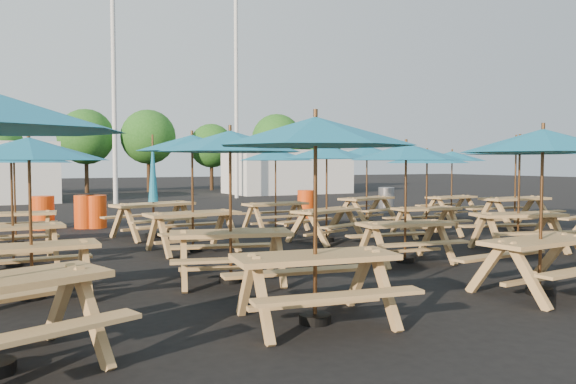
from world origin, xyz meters
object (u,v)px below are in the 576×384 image
picnic_unit_6 (192,149)px  picnic_unit_11 (276,159)px  picnic_unit_2 (11,160)px  picnic_unit_7 (153,195)px  waste_bin_2 (85,212)px  picnic_unit_10 (327,157)px  picnic_unit_15 (367,155)px  picnic_unit_18 (516,149)px  waste_bin_1 (43,213)px  picnic_unit_13 (520,152)px  picnic_unit_4 (315,142)px  waste_bin_3 (96,212)px  picnic_unit_1 (29,157)px  picnic_unit_5 (230,149)px  waste_bin_4 (306,204)px  picnic_unit_9 (406,158)px  picnic_unit_19 (452,160)px  picnic_unit_8 (543,149)px  picnic_unit_3 (14,160)px  picnic_unit_14 (427,162)px  waste_bin_5 (386,200)px

picnic_unit_6 → picnic_unit_11: (3.14, 2.49, -0.18)m
picnic_unit_2 → picnic_unit_7: (3.18, 2.70, -0.84)m
picnic_unit_7 → waste_bin_2: picnic_unit_7 is taller
picnic_unit_10 → picnic_unit_15: 4.17m
picnic_unit_10 → picnic_unit_18: (6.23, -0.04, 0.25)m
waste_bin_1 → picnic_unit_13: bearing=-45.6°
picnic_unit_4 → waste_bin_3: 11.15m
picnic_unit_15 → picnic_unit_2: bearing=-179.7°
picnic_unit_4 → picnic_unit_7: size_ratio=1.02×
picnic_unit_1 → picnic_unit_5: bearing=-4.9°
picnic_unit_7 → picnic_unit_15: picnic_unit_7 is taller
waste_bin_4 → picnic_unit_9: bearing=-106.8°
picnic_unit_7 → waste_bin_4: bearing=8.2°
picnic_unit_2 → picnic_unit_10: bearing=-1.6°
picnic_unit_19 → waste_bin_2: bearing=159.9°
picnic_unit_5 → picnic_unit_13: (6.44, 0.08, 0.01)m
picnic_unit_2 → picnic_unit_8: picnic_unit_8 is taller
picnic_unit_1 → waste_bin_3: (2.07, 8.25, -1.46)m
waste_bin_3 → picnic_unit_18: bearing=-27.0°
picnic_unit_11 → waste_bin_1: (-5.63, 3.09, -1.48)m
picnic_unit_6 → picnic_unit_9: size_ratio=1.05×
waste_bin_2 → picnic_unit_11: bearing=-32.6°
picnic_unit_3 → picnic_unit_18: 13.01m
picnic_unit_6 → picnic_unit_13: picnic_unit_6 is taller
waste_bin_1 → picnic_unit_1: bearing=-94.8°
picnic_unit_14 → picnic_unit_18: size_ratio=0.89×
picnic_unit_7 → waste_bin_4: size_ratio=2.73×
picnic_unit_6 → picnic_unit_18: size_ratio=0.97×
picnic_unit_9 → picnic_unit_14: (2.87, 2.69, -0.06)m
waste_bin_2 → picnic_unit_6: bearing=-75.2°
picnic_unit_19 → waste_bin_4: bearing=142.2°
picnic_unit_5 → waste_bin_3: (-0.72, 8.49, -1.59)m
picnic_unit_2 → waste_bin_3: picnic_unit_2 is taller
picnic_unit_3 → picnic_unit_11: (6.39, -0.21, 0.04)m
picnic_unit_5 → picnic_unit_11: bearing=73.6°
waste_bin_5 → waste_bin_1: bearing=179.4°
picnic_unit_13 → picnic_unit_15: (0.31, 5.84, -0.00)m
picnic_unit_5 → picnic_unit_19: (9.97, 5.72, -0.11)m
picnic_unit_4 → picnic_unit_18: (9.82, 5.62, 0.15)m
picnic_unit_2 → waste_bin_5: picnic_unit_2 is taller
picnic_unit_8 → picnic_unit_13: bearing=40.3°
waste_bin_4 → picnic_unit_4: bearing=-118.8°
picnic_unit_9 → picnic_unit_5: bearing=-169.8°
picnic_unit_19 → waste_bin_3: size_ratio=2.50×
waste_bin_2 → picnic_unit_15: bearing=-19.0°
picnic_unit_4 → waste_bin_5: bearing=58.0°
picnic_unit_15 → waste_bin_5: size_ratio=3.01×
picnic_unit_14 → picnic_unit_9: bearing=-129.6°
picnic_unit_13 → picnic_unit_5: bearing=-163.3°
picnic_unit_1 → picnic_unit_15: picnic_unit_15 is taller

